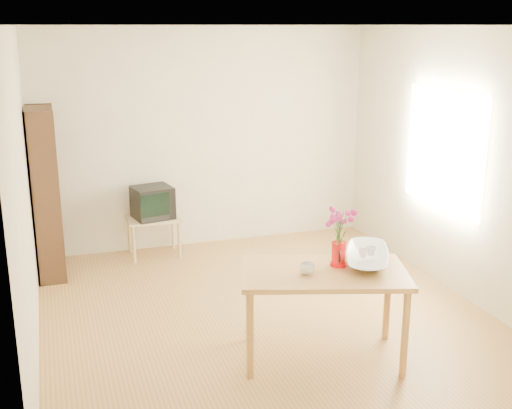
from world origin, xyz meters
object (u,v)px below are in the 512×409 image
object	(u,v)px
bowl	(368,234)
television	(152,202)
table	(324,281)
mug	(307,269)
pitcher	(338,255)

from	to	relation	value
bowl	television	size ratio (longest dim) A/B	1.03
table	mug	distance (m)	0.21
bowl	television	world-z (taller)	bowl
mug	television	size ratio (longest dim) A/B	0.23
pitcher	bowl	bearing A→B (deg)	22.69
pitcher	bowl	size ratio (longest dim) A/B	0.40
table	mug	xyz separation A→B (m)	(-0.16, -0.03, 0.14)
pitcher	bowl	xyz separation A→B (m)	(0.26, 0.01, 0.15)
pitcher	mug	xyz separation A→B (m)	(-0.31, -0.10, -0.04)
mug	table	bearing A→B (deg)	162.72
table	pitcher	xyz separation A→B (m)	(0.15, 0.07, 0.18)
bowl	mug	bearing A→B (deg)	-169.63
pitcher	television	world-z (taller)	pitcher
table	mug	world-z (taller)	mug
table	television	world-z (taller)	television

